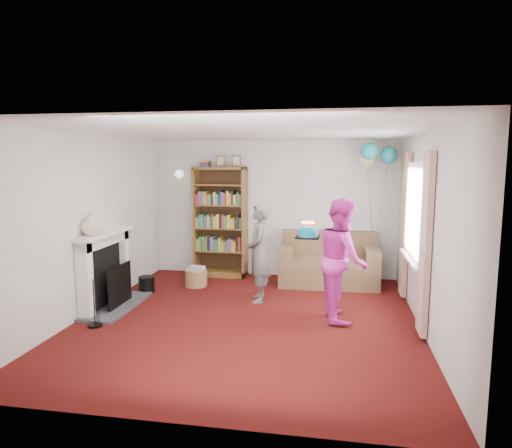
% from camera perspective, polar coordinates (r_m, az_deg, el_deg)
% --- Properties ---
extents(ground, '(5.00, 5.00, 0.00)m').
position_cam_1_polar(ground, '(6.29, -1.08, -11.89)').
color(ground, '#350908').
rests_on(ground, ground).
extents(wall_back, '(4.50, 0.02, 2.50)m').
position_cam_1_polar(wall_back, '(8.44, 2.14, 1.95)').
color(wall_back, silver).
rests_on(wall_back, ground).
extents(wall_left, '(0.02, 5.00, 2.50)m').
position_cam_1_polar(wall_left, '(6.78, -20.21, -0.04)').
color(wall_left, silver).
rests_on(wall_left, ground).
extents(wall_right, '(0.02, 5.00, 2.50)m').
position_cam_1_polar(wall_right, '(5.98, 20.66, -1.09)').
color(wall_right, silver).
rests_on(wall_right, ground).
extents(ceiling, '(4.50, 5.00, 0.01)m').
position_cam_1_polar(ceiling, '(5.93, -1.15, 11.52)').
color(ceiling, white).
rests_on(ceiling, wall_back).
extents(fireplace, '(0.55, 1.80, 1.12)m').
position_cam_1_polar(fireplace, '(7.00, -17.90, -5.85)').
color(fireplace, '#3F3F42').
rests_on(fireplace, ground).
extents(window_bay, '(0.14, 2.02, 2.20)m').
position_cam_1_polar(window_bay, '(6.56, 19.21, -0.66)').
color(window_bay, white).
rests_on(window_bay, ground).
extents(wall_sconce, '(0.16, 0.23, 0.16)m').
position_cam_1_polar(wall_sconce, '(8.67, -9.58, 6.18)').
color(wall_sconce, gold).
rests_on(wall_sconce, ground).
extents(bookcase, '(0.95, 0.42, 2.22)m').
position_cam_1_polar(bookcase, '(8.45, -4.42, 0.11)').
color(bookcase, '#472B14').
rests_on(bookcase, ground).
extents(sofa, '(1.67, 0.89, 0.89)m').
position_cam_1_polar(sofa, '(8.08, 9.08, -5.02)').
color(sofa, brown).
rests_on(sofa, ground).
extents(wicker_basket, '(0.38, 0.38, 0.34)m').
position_cam_1_polar(wicker_basket, '(7.91, -7.49, -6.60)').
color(wicker_basket, olive).
rests_on(wicker_basket, ground).
extents(person_striped, '(0.44, 0.60, 1.51)m').
position_cam_1_polar(person_striped, '(6.90, 0.39, -3.59)').
color(person_striped, black).
rests_on(person_striped, ground).
extents(person_magenta, '(0.74, 0.89, 1.64)m').
position_cam_1_polar(person_magenta, '(6.24, 10.74, -4.34)').
color(person_magenta, '#D22AA0').
rests_on(person_magenta, ground).
extents(birthday_cake, '(0.32, 0.32, 0.22)m').
position_cam_1_polar(birthday_cake, '(6.37, 6.50, -1.11)').
color(birthday_cake, black).
rests_on(birthday_cake, ground).
extents(balloons, '(0.62, 0.67, 1.76)m').
position_cam_1_polar(balloons, '(7.88, 14.65, 8.33)').
color(balloons, '#3F3F3F').
rests_on(balloons, ground).
extents(mantel_vase, '(0.39, 0.39, 0.32)m').
position_cam_1_polar(mantel_vase, '(6.58, -19.82, 0.03)').
color(mantel_vase, beige).
rests_on(mantel_vase, fireplace).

